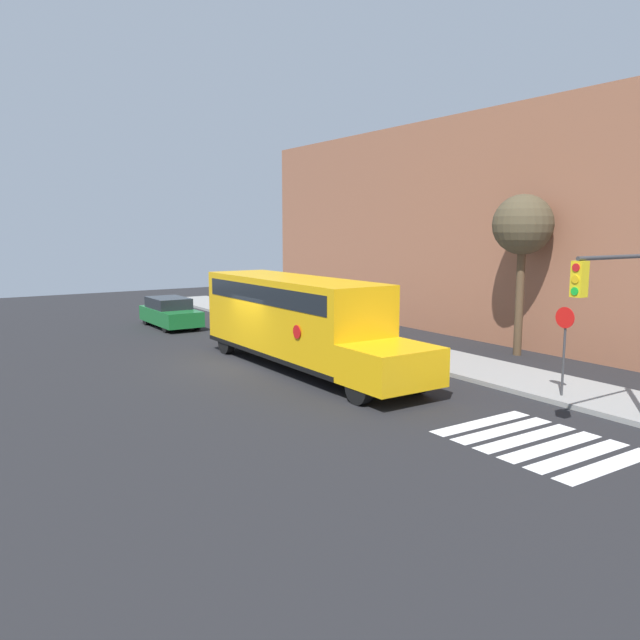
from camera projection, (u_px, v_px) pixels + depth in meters
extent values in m
plane|color=black|center=(243.00, 365.00, 22.91)|extent=(60.00, 60.00, 0.00)
cube|color=gray|center=(381.00, 345.00, 26.45)|extent=(44.00, 3.00, 0.15)
cube|color=#935B42|center=(490.00, 228.00, 29.29)|extent=(32.00, 4.00, 10.05)
cube|color=white|center=(481.00, 423.00, 16.03)|extent=(0.50, 3.20, 0.01)
cube|color=white|center=(503.00, 430.00, 15.45)|extent=(0.50, 3.20, 0.01)
cube|color=white|center=(526.00, 438.00, 14.87)|extent=(0.50, 3.20, 0.01)
cube|color=white|center=(551.00, 446.00, 14.29)|extent=(0.50, 3.20, 0.01)
cube|color=white|center=(579.00, 456.00, 13.71)|extent=(0.50, 3.20, 0.01)
cube|color=white|center=(608.00, 466.00, 13.14)|extent=(0.50, 3.20, 0.01)
cube|color=#EAA80F|center=(292.00, 316.00, 22.61)|extent=(9.00, 2.50, 2.77)
cube|color=#EAA80F|center=(391.00, 366.00, 18.09)|extent=(2.24, 2.50, 1.14)
cube|color=black|center=(292.00, 351.00, 22.80)|extent=(9.00, 2.54, 0.16)
cube|color=black|center=(291.00, 293.00, 22.49)|extent=(8.28, 2.53, 0.64)
cylinder|color=red|center=(297.00, 332.00, 19.88)|extent=(0.44, 0.02, 0.44)
cylinder|color=black|center=(416.00, 377.00, 18.85)|extent=(1.00, 0.30, 1.00)
cylinder|color=black|center=(359.00, 387.00, 17.67)|extent=(1.00, 0.30, 1.00)
cylinder|color=black|center=(273.00, 336.00, 26.12)|extent=(1.00, 0.30, 1.00)
cylinder|color=black|center=(226.00, 341.00, 24.94)|extent=(1.00, 0.30, 1.00)
cube|color=#196B2D|center=(171.00, 316.00, 31.64)|extent=(4.46, 1.82, 0.74)
cube|color=#1E2328|center=(168.00, 303.00, 31.77)|extent=(2.50, 1.67, 0.54)
cylinder|color=black|center=(197.00, 323.00, 30.89)|extent=(0.64, 0.22, 0.64)
cylinder|color=black|center=(166.00, 326.00, 30.03)|extent=(0.64, 0.22, 0.64)
cylinder|color=black|center=(175.00, 317.00, 33.33)|extent=(0.64, 0.22, 0.64)
cylinder|color=black|center=(146.00, 319.00, 32.46)|extent=(0.64, 0.22, 0.64)
cylinder|color=#38383A|center=(564.00, 359.00, 18.00)|extent=(0.07, 0.07, 2.47)
cylinder|color=red|center=(565.00, 318.00, 17.80)|extent=(0.61, 0.03, 0.61)
cylinder|color=#38383A|center=(621.00, 257.00, 14.50)|extent=(0.10, 3.29, 0.10)
cube|color=yellow|center=(579.00, 279.00, 13.72)|extent=(0.28, 0.28, 0.80)
cylinder|color=red|center=(576.00, 267.00, 13.60)|extent=(0.18, 0.02, 0.18)
cylinder|color=#EAB214|center=(575.00, 279.00, 13.64)|extent=(0.18, 0.02, 0.18)
cylinder|color=green|center=(575.00, 291.00, 13.68)|extent=(0.18, 0.02, 0.18)
cylinder|color=brown|center=(519.00, 300.00, 24.40)|extent=(0.32, 0.32, 4.43)
sphere|color=#4C422D|center=(523.00, 224.00, 23.98)|extent=(2.32, 2.32, 2.32)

